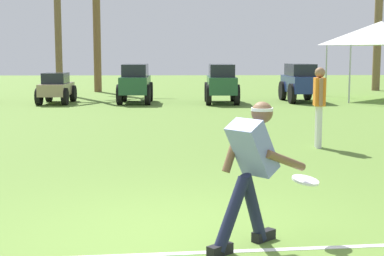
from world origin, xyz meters
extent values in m
plane|color=olive|center=(0.00, 0.00, 0.00)|extent=(80.00, 80.00, 0.00)
cube|color=white|center=(0.00, -0.54, 0.00)|extent=(20.22, 1.84, 0.01)
cylinder|color=#191E38|center=(0.72, -0.28, 0.36)|extent=(0.34, 0.32, 0.72)
cube|color=black|center=(0.84, -0.18, 0.05)|extent=(0.26, 0.25, 0.10)
cylinder|color=#191E38|center=(0.49, -0.49, 0.36)|extent=(0.41, 0.38, 0.69)
cube|color=black|center=(0.37, -0.59, 0.05)|extent=(0.26, 0.25, 0.10)
cube|color=#7A84C6|center=(0.70, -0.30, 0.95)|extent=(0.56, 0.55, 0.57)
sphere|color=brown|center=(0.80, -0.21, 1.28)|extent=(0.30, 0.30, 0.21)
cylinder|color=white|center=(0.80, -0.21, 1.31)|extent=(0.30, 0.30, 0.03)
cylinder|color=brown|center=(1.03, -0.25, 0.82)|extent=(0.48, 0.44, 0.27)
cylinder|color=brown|center=(0.53, -0.18, 0.94)|extent=(0.27, 0.25, 0.49)
cylinder|color=white|center=(1.27, -0.07, 0.58)|extent=(0.39, 0.39, 0.08)
cylinder|color=silver|center=(2.75, 5.35, 0.41)|extent=(0.12, 0.12, 0.82)
cylinder|color=silver|center=(2.76, 5.53, 0.41)|extent=(0.12, 0.12, 0.82)
cube|color=orange|center=(2.76, 5.44, 1.09)|extent=(0.23, 0.36, 0.54)
cylinder|color=#936B4C|center=(2.73, 5.23, 1.10)|extent=(0.08, 0.08, 0.52)
cylinder|color=#936B4C|center=(2.78, 5.65, 1.10)|extent=(0.08, 0.08, 0.52)
sphere|color=#936B4C|center=(2.76, 5.44, 1.46)|extent=(0.22, 0.22, 0.20)
cube|color=#998466|center=(-4.28, 15.45, 0.51)|extent=(0.93, 2.21, 0.42)
cube|color=#1E232B|center=(-4.29, 15.35, 0.91)|extent=(0.81, 1.11, 0.38)
cylinder|color=black|center=(-4.72, 16.22, 0.30)|extent=(0.19, 0.60, 0.60)
cylinder|color=black|center=(-3.82, 16.21, 0.30)|extent=(0.19, 0.60, 0.60)
cylinder|color=black|center=(-4.75, 14.68, 0.30)|extent=(0.19, 0.60, 0.60)
cylinder|color=black|center=(-3.85, 14.67, 0.30)|extent=(0.19, 0.60, 0.60)
cube|color=#235133|center=(-1.46, 15.51, 0.66)|extent=(1.02, 2.37, 0.60)
cube|color=#1E232B|center=(-1.46, 15.56, 1.18)|extent=(0.89, 1.56, 0.44)
cylinder|color=black|center=(-1.93, 16.30, 0.36)|extent=(0.19, 0.72, 0.72)
cylinder|color=black|center=(-0.95, 16.28, 0.36)|extent=(0.19, 0.72, 0.72)
cylinder|color=black|center=(-1.96, 14.74, 0.36)|extent=(0.19, 0.72, 0.72)
cylinder|color=black|center=(-0.98, 14.73, 0.36)|extent=(0.19, 0.72, 0.72)
cube|color=#235133|center=(1.65, 15.33, 0.66)|extent=(1.03, 2.37, 0.60)
cube|color=#1E232B|center=(1.65, 15.38, 1.18)|extent=(0.89, 1.57, 0.44)
cylinder|color=black|center=(1.18, 16.11, 0.36)|extent=(0.19, 0.72, 0.72)
cylinder|color=black|center=(2.16, 16.09, 0.36)|extent=(0.19, 0.72, 0.72)
cylinder|color=black|center=(1.15, 14.56, 0.36)|extent=(0.19, 0.72, 0.72)
cylinder|color=black|center=(2.13, 14.54, 0.36)|extent=(0.19, 0.72, 0.72)
cube|color=navy|center=(4.63, 15.86, 0.66)|extent=(1.06, 2.38, 0.60)
cube|color=#1E232B|center=(4.62, 15.91, 1.18)|extent=(0.92, 1.58, 0.44)
cylinder|color=black|center=(4.11, 16.62, 0.36)|extent=(0.21, 0.73, 0.72)
cylinder|color=black|center=(5.09, 16.65, 0.36)|extent=(0.21, 0.73, 0.72)
cylinder|color=black|center=(4.16, 15.06, 0.36)|extent=(0.21, 0.73, 0.72)
cylinder|color=black|center=(5.14, 15.10, 0.36)|extent=(0.21, 0.73, 0.72)
cylinder|color=brown|center=(-5.05, 20.03, 3.16)|extent=(0.30, 0.30, 6.33)
cylinder|color=brown|center=(-3.58, 21.49, 2.93)|extent=(0.34, 0.34, 5.85)
cylinder|color=brown|center=(9.58, 22.01, 3.16)|extent=(0.37, 0.37, 6.32)
cylinder|color=#B2B5BA|center=(6.28, 18.55, 1.05)|extent=(0.06, 0.06, 2.10)
cylinder|color=#B2B5BA|center=(6.28, 15.23, 1.05)|extent=(0.06, 0.06, 2.10)
pyramid|color=white|center=(7.94, 16.89, 2.56)|extent=(3.49, 3.49, 0.91)
camera|label=1|loc=(-0.04, -5.80, 1.87)|focal=55.00mm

